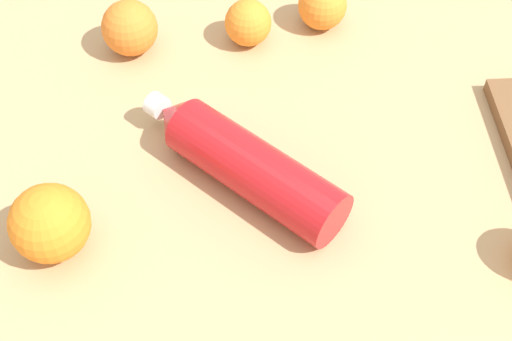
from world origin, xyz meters
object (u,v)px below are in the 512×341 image
object	(u,v)px
water_bottle	(242,161)
orange_3	(50,223)
orange_0	(322,5)
orange_2	(248,23)
orange_4	(130,28)

from	to	relation	value
water_bottle	orange_3	bearing A→B (deg)	64.41
orange_0	orange_3	xyz separation A→B (m)	(0.41, 0.23, 0.01)
water_bottle	orange_3	xyz separation A→B (m)	(0.21, 0.01, 0.01)
orange_2	orange_0	bearing A→B (deg)	177.07
water_bottle	orange_0	world-z (taller)	same
orange_2	orange_4	size ratio (longest dim) A/B	0.85
orange_3	orange_2	bearing A→B (deg)	-142.99
orange_2	orange_3	world-z (taller)	orange_3
water_bottle	orange_2	size ratio (longest dim) A/B	4.17
orange_2	orange_3	size ratio (longest dim) A/B	0.75
orange_2	orange_4	bearing A→B (deg)	-15.23
orange_0	orange_3	bearing A→B (deg)	28.68
water_bottle	orange_3	world-z (taller)	orange_3
orange_0	orange_2	distance (m)	0.11
orange_2	orange_3	xyz separation A→B (m)	(0.31, 0.23, 0.01)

